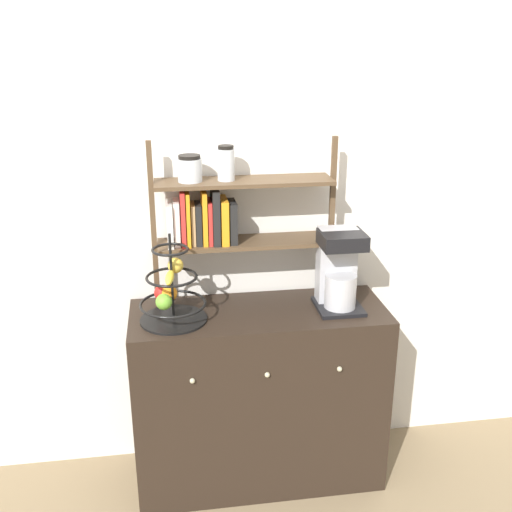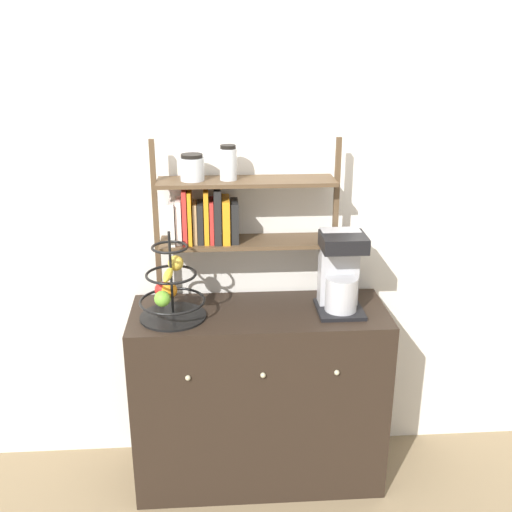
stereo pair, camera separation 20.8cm
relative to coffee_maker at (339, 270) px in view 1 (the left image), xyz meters
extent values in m
plane|color=#847051|center=(-0.37, -0.22, -1.10)|extent=(12.00, 12.00, 0.00)
cube|color=silver|center=(-0.37, 0.27, 0.20)|extent=(7.00, 0.05, 2.60)
cube|color=black|center=(-0.37, 0.00, -0.64)|extent=(1.19, 0.45, 0.91)
sphere|color=#B2AD8C|center=(-0.70, -0.23, -0.39)|extent=(0.02, 0.02, 0.02)
sphere|color=#B2AD8C|center=(-0.37, -0.23, -0.39)|extent=(0.02, 0.02, 0.02)
sphere|color=#B2AD8C|center=(-0.04, -0.23, -0.39)|extent=(0.02, 0.02, 0.02)
cube|color=black|center=(0.00, -0.02, -0.18)|extent=(0.21, 0.23, 0.02)
cube|color=#B7B7BC|center=(0.00, 0.04, 0.01)|extent=(0.18, 0.09, 0.36)
cylinder|color=#B7B7BC|center=(0.00, -0.04, -0.09)|extent=(0.15, 0.15, 0.16)
cube|color=black|center=(0.00, -0.03, 0.16)|extent=(0.20, 0.18, 0.07)
cylinder|color=black|center=(-0.77, -0.04, -0.18)|extent=(0.30, 0.30, 0.01)
cylinder|color=black|center=(-0.77, -0.04, 0.02)|extent=(0.01, 0.01, 0.40)
torus|color=black|center=(-0.77, -0.04, -0.10)|extent=(0.30, 0.30, 0.01)
torus|color=black|center=(-0.77, -0.04, 0.02)|extent=(0.23, 0.23, 0.01)
torus|color=black|center=(-0.77, -0.04, 0.15)|extent=(0.16, 0.16, 0.01)
sphere|color=red|center=(-0.81, 0.01, -0.07)|extent=(0.07, 0.07, 0.07)
sphere|color=#6BAD33|center=(-0.80, -0.09, -0.07)|extent=(0.07, 0.07, 0.07)
sphere|color=orange|center=(-0.78, 0.00, -0.07)|extent=(0.08, 0.08, 0.08)
ellipsoid|color=yellow|center=(-0.77, -0.09, 0.05)|extent=(0.05, 0.15, 0.04)
sphere|color=gold|center=(-0.75, 0.01, 0.06)|extent=(0.07, 0.07, 0.07)
cube|color=brown|center=(-0.84, 0.13, 0.20)|extent=(0.02, 0.02, 0.78)
cube|color=brown|center=(-0.01, 0.13, 0.20)|extent=(0.02, 0.02, 0.78)
cube|color=brown|center=(-0.42, 0.13, 0.11)|extent=(0.80, 0.20, 0.02)
cube|color=brown|center=(-0.42, 0.13, 0.40)|extent=(0.80, 0.20, 0.02)
cube|color=white|center=(-0.76, 0.13, 0.22)|extent=(0.03, 0.16, 0.20)
cube|color=white|center=(-0.73, 0.13, 0.22)|extent=(0.03, 0.13, 0.20)
cube|color=red|center=(-0.70, 0.13, 0.25)|extent=(0.02, 0.16, 0.25)
cube|color=orange|center=(-0.68, 0.13, 0.24)|extent=(0.02, 0.16, 0.25)
cube|color=tan|center=(-0.66, 0.13, 0.21)|extent=(0.02, 0.12, 0.19)
cube|color=black|center=(-0.63, 0.13, 0.21)|extent=(0.03, 0.13, 0.19)
cube|color=orange|center=(-0.60, 0.13, 0.24)|extent=(0.02, 0.14, 0.25)
cube|color=red|center=(-0.58, 0.13, 0.22)|extent=(0.02, 0.14, 0.20)
cube|color=black|center=(-0.55, 0.13, 0.25)|extent=(0.03, 0.16, 0.26)
cube|color=orange|center=(-0.52, 0.13, 0.22)|extent=(0.03, 0.16, 0.20)
cube|color=black|center=(-0.48, 0.13, 0.21)|extent=(0.03, 0.14, 0.19)
cylinder|color=silver|center=(-0.66, 0.13, 0.46)|extent=(0.11, 0.11, 0.10)
cylinder|color=black|center=(-0.66, 0.13, 0.52)|extent=(0.10, 0.10, 0.02)
cylinder|color=silver|center=(-0.50, 0.13, 0.48)|extent=(0.08, 0.08, 0.14)
cylinder|color=black|center=(-0.50, 0.13, 0.56)|extent=(0.07, 0.07, 0.02)
camera|label=1|loc=(-0.76, -2.49, 1.00)|focal=42.00mm
camera|label=2|loc=(-0.56, -2.51, 1.00)|focal=42.00mm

